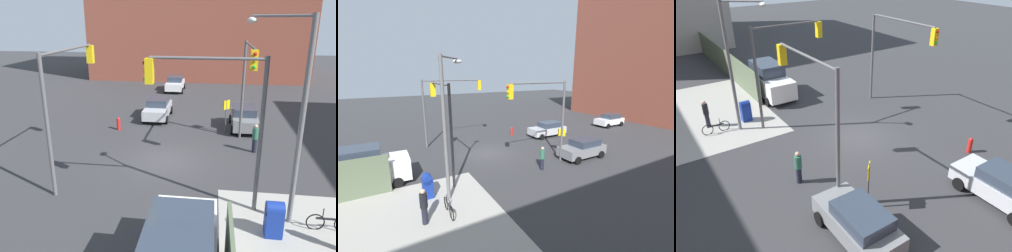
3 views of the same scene
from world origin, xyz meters
The scene contains 15 objects.
ground_plane centered at (0.00, 0.00, 0.00)m, with size 120.00×120.00×0.00m, color #333335.
traffic_signal_nw_corner centered at (-2.51, 4.50, 4.62)m, with size 5.25×0.36×6.50m.
traffic_signal_se_corner centered at (2.18, -4.50, 4.66)m, with size 6.02×0.36×6.50m.
traffic_signal_ne_corner centered at (4.50, 2.69, 4.59)m, with size 0.36×4.82×6.50m.
street_lamp_corner centered at (4.97, 5.51, 4.70)m, with size 1.86×2.17×8.00m.
warning_sign_two_way centered at (-5.40, 3.54, 1.64)m, with size 0.48×0.48×2.40m.
mailbox_blue centered at (6.20, 5.00, 0.76)m, with size 0.56×0.64×1.43m.
fire_hydrant centered at (-5.00, -4.20, 0.49)m, with size 0.26×0.26×0.94m.
coupe_silver centered at (-8.39, -1.83, 0.84)m, with size 4.27×2.02×1.62m.
hatchback_white centered at (-19.11, -1.66, 0.84)m, with size 4.05×2.02×1.62m.
coupe_gray centered at (-6.55, 4.93, 0.84)m, with size 4.05×2.02×1.62m.
van_white_delivery centered at (9.56, 1.80, 1.28)m, with size 5.40×2.32×2.62m.
pedestrian_crossing centered at (-2.00, 5.20, 0.93)m, with size 0.36×0.36×1.79m.
pedestrian_waiting centered at (6.80, 7.40, 0.96)m, with size 0.36×0.36×1.82m.
bicycle_leaning_on_fence centered at (5.60, 7.20, 0.35)m, with size 0.05×1.75×0.97m.
Camera 2 is at (8.08, 17.53, 7.05)m, focal length 24.00 mm.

